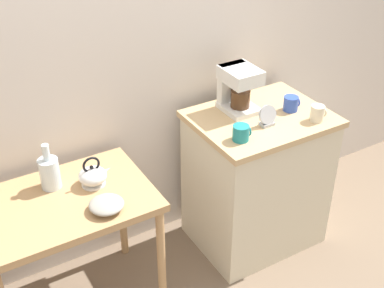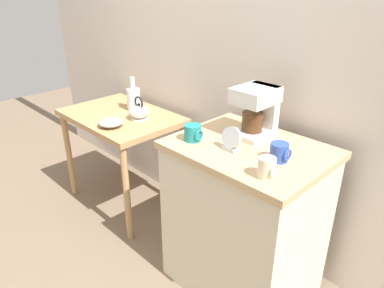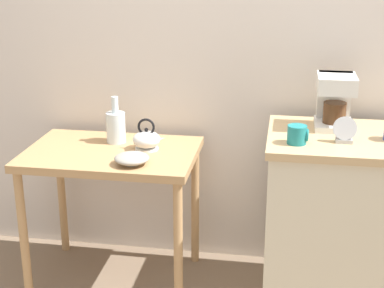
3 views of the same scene
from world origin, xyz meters
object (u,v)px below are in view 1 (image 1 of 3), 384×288
coffee_maker (238,87)px  mug_small_cream (318,113)px  mug_blue (291,103)px  bowl_stoneware (106,205)px  teakettle (93,176)px  table_clock (267,117)px  mug_dark_teal (241,133)px  glass_carafe_vase (50,172)px

coffee_maker → mug_small_cream: coffee_maker is taller
mug_small_cream → mug_blue: 0.17m
bowl_stoneware → teakettle: teakettle is taller
bowl_stoneware → mug_small_cream: bearing=-1.8°
coffee_maker → mug_blue: (0.26, -0.17, -0.10)m
teakettle → coffee_maker: bearing=4.9°
mug_blue → table_clock: (-0.22, -0.07, 0.01)m
table_clock → coffee_maker: bearing=98.0°
bowl_stoneware → mug_blue: bearing=6.2°
coffee_maker → mug_blue: size_ratio=2.86×
coffee_maker → mug_small_cream: size_ratio=2.88×
mug_small_cream → mug_blue: (-0.05, 0.17, -0.00)m
coffee_maker → mug_dark_teal: size_ratio=2.76×
bowl_stoneware → table_clock: 0.99m
teakettle → mug_small_cream: (1.22, -0.26, 0.14)m
teakettle → mug_blue: bearing=-4.4°
teakettle → bowl_stoneware: bearing=-95.5°
teakettle → mug_small_cream: size_ratio=1.92×
glass_carafe_vase → bowl_stoneware: bearing=-61.7°
glass_carafe_vase → coffee_maker: bearing=-0.6°
bowl_stoneware → glass_carafe_vase: bearing=118.3°
teakettle → table_clock: table_clock is taller
glass_carafe_vase → mug_small_cream: glass_carafe_vase is taller
mug_dark_teal → coffee_maker: bearing=59.1°
mug_dark_teal → table_clock: 0.21m
bowl_stoneware → coffee_maker: bearing=17.6°
mug_blue → table_clock: 0.24m
bowl_stoneware → teakettle: 0.22m
teakettle → coffee_maker: (0.92, 0.08, 0.23)m
coffee_maker → mug_small_cream: (0.31, -0.34, -0.10)m
bowl_stoneware → coffee_maker: size_ratio=0.64×
bowl_stoneware → table_clock: bearing=3.4°
mug_dark_teal → mug_small_cream: mug_small_cream is taller
mug_dark_teal → table_clock: size_ratio=0.79×
coffee_maker → table_clock: 0.26m
coffee_maker → mug_dark_teal: 0.35m
bowl_stoneware → mug_small_cream: size_ratio=1.85×
glass_carafe_vase → mug_small_cream: size_ratio=2.73×
mug_dark_teal → mug_blue: size_ratio=1.04×
bowl_stoneware → mug_dark_teal: (0.77, 0.01, 0.16)m
glass_carafe_vase → mug_blue: 1.38m
bowl_stoneware → glass_carafe_vase: 0.36m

